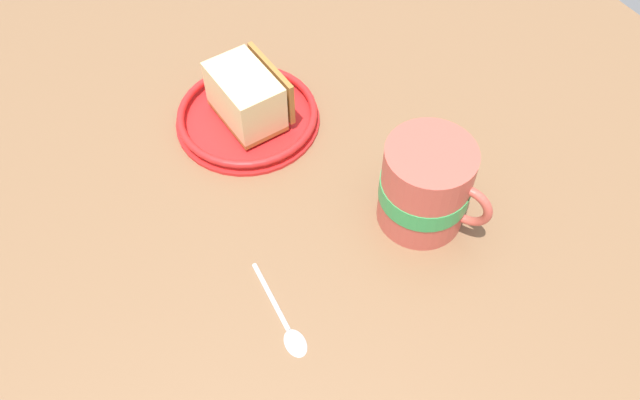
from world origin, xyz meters
TOP-DOWN VIEW (x-y plane):
  - ground_plane at (0.00, 0.00)cm, footprint 111.98×111.98cm
  - small_plate at (-11.19, 0.35)cm, footprint 17.09×17.09cm
  - cake_slice at (-11.21, 0.62)cm, footprint 9.58×6.98cm
  - tea_mug at (10.38, 9.76)cm, footprint 11.25×9.25cm
  - teaspoon at (14.92, -8.68)cm, footprint 11.10×2.15cm

SIDE VIEW (x-z plane):
  - ground_plane at x=0.00cm, z-range -2.08..0.00cm
  - teaspoon at x=14.92cm, z-range -0.04..0.76cm
  - small_plate at x=-11.19cm, z-range -0.01..1.77cm
  - cake_slice at x=-11.21cm, z-range 0.93..7.22cm
  - tea_mug at x=10.38cm, z-range 0.00..10.18cm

